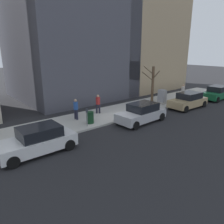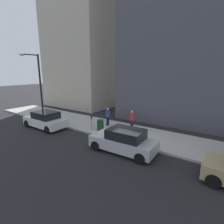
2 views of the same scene
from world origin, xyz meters
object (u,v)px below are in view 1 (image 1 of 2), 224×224
object	(u,v)px
pedestrian_far_corner	(76,108)
office_tower_left	(131,21)
pedestrian_near_meter	(183,91)
parked_car_tan	(188,100)
parked_car_white	(38,140)
pedestrian_midblock	(98,103)
parked_car_silver	(142,113)
parked_car_green	(217,93)
utility_box	(162,97)
bare_tree	(152,83)
parking_meter	(87,116)
trash_bin	(90,118)

from	to	relation	value
pedestrian_far_corner	office_tower_left	size ratio (longest dim) A/B	0.09
pedestrian_near_meter	pedestrian_far_corner	xyz separation A→B (m)	(1.34, 12.89, 0.00)
parked_car_tan	office_tower_left	distance (m)	15.61
parked_car_white	pedestrian_midblock	size ratio (longest dim) A/B	2.53
office_tower_left	parked_car_silver	bearing A→B (deg)	138.94
parked_car_green	pedestrian_midblock	distance (m)	14.59
parked_car_silver	utility_box	size ratio (longest dim) A/B	2.98
parked_car_tan	pedestrian_near_meter	distance (m)	3.18
parked_car_white	bare_tree	bearing A→B (deg)	-75.42
parked_car_silver	pedestrian_midblock	xyz separation A→B (m)	(3.75, 1.49, 0.35)
parked_car_silver	bare_tree	xyz separation A→B (m)	(3.73, -5.65, 1.35)
parking_meter	office_tower_left	size ratio (longest dim) A/B	0.07
bare_tree	pedestrian_near_meter	size ratio (longest dim) A/B	2.22
pedestrian_far_corner	pedestrian_midblock	bearing A→B (deg)	-91.71
parked_car_tan	parked_car_silver	size ratio (longest dim) A/B	1.00
parked_car_white	parking_meter	xyz separation A→B (m)	(1.49, -4.26, 0.24)
bare_tree	trash_bin	world-z (taller)	bare_tree
parked_car_silver	parked_car_white	world-z (taller)	same
parked_car_silver	bare_tree	size ratio (longest dim) A/B	1.15
office_tower_left	parked_car_tan	bearing A→B (deg)	161.59
trash_bin	utility_box	bearing A→B (deg)	-87.51
parked_car_silver	pedestrian_far_corner	xyz separation A→B (m)	(3.50, 3.86, 0.35)
parked_car_white	parking_meter	distance (m)	4.52
parked_car_green	parked_car_white	bearing A→B (deg)	89.09
utility_box	pedestrian_midblock	world-z (taller)	pedestrian_midblock
parking_meter	pedestrian_near_meter	bearing A→B (deg)	-87.36
parked_car_silver	bare_tree	world-z (taller)	bare_tree
parked_car_white	bare_tree	world-z (taller)	bare_tree
parked_car_white	pedestrian_midblock	bearing A→B (deg)	-61.86
utility_box	pedestrian_midblock	bearing A→B (deg)	79.40
trash_bin	bare_tree	bearing A→B (deg)	-79.40
parked_car_green	parked_car_silver	size ratio (longest dim) A/B	0.99
parked_car_green	trash_bin	size ratio (longest dim) A/B	4.69
bare_tree	pedestrian_midblock	bearing A→B (deg)	89.80
parked_car_green	pedestrian_near_meter	distance (m)	4.19
parked_car_silver	parked_car_green	bearing A→B (deg)	-91.97
trash_bin	office_tower_left	size ratio (longest dim) A/B	0.05
parked_car_tan	office_tower_left	xyz separation A→B (m)	(12.40, -4.13, 8.55)
utility_box	pedestrian_near_meter	size ratio (longest dim) A/B	0.86
parked_car_tan	pedestrian_near_meter	world-z (taller)	pedestrian_near_meter
bare_tree	parked_car_silver	bearing A→B (deg)	123.43
trash_bin	office_tower_left	distance (m)	19.75
parking_meter	bare_tree	bearing A→B (deg)	-77.45
parked_car_white	pedestrian_near_meter	world-z (taller)	pedestrian_near_meter
pedestrian_far_corner	parking_meter	bearing A→B (deg)	165.41
parking_meter	utility_box	bearing A→B (deg)	-85.03
parked_car_silver	bare_tree	distance (m)	6.90
trash_bin	pedestrian_far_corner	world-z (taller)	pedestrian_far_corner
parked_car_white	office_tower_left	distance (m)	24.36
pedestrian_far_corner	office_tower_left	bearing A→B (deg)	-66.44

